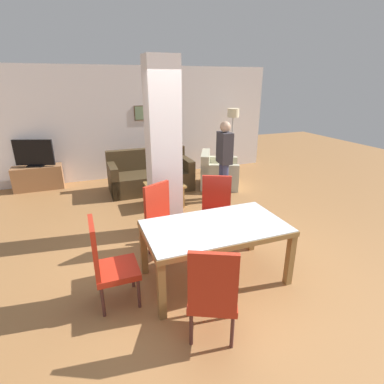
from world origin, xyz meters
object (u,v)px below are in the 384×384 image
at_px(dining_table, 215,236).
at_px(standing_person, 224,156).
at_px(dining_chair_near_left, 213,292).
at_px(dining_chair_head_left, 108,262).
at_px(bottle, 172,181).
at_px(tv_screen, 34,153).
at_px(armchair, 218,174).
at_px(dining_chair_far_right, 216,209).
at_px(tv_stand, 38,178).
at_px(coffee_table, 165,194).
at_px(dining_chair_far_left, 163,218).
at_px(sofa, 150,177).
at_px(floor_lamp, 233,119).

bearing_deg(dining_table, standing_person, 61.28).
xyz_separation_m(dining_table, dining_chair_near_left, (-0.42, -0.85, -0.06)).
bearing_deg(dining_chair_head_left, bottle, 148.19).
xyz_separation_m(dining_chair_head_left, tv_screen, (-1.09, 4.47, 0.30)).
xyz_separation_m(dining_table, standing_person, (1.31, 2.40, 0.33)).
bearing_deg(tv_screen, dining_table, 136.83).
xyz_separation_m(dining_table, armchair, (1.57, 3.21, -0.31)).
xyz_separation_m(dining_chair_far_right, tv_stand, (-2.78, 3.60, -0.26)).
bearing_deg(coffee_table, dining_chair_near_left, -98.37).
bearing_deg(coffee_table, armchair, 25.42).
distance_m(dining_chair_far_left, tv_stand, 4.13).
distance_m(dining_chair_near_left, sofa, 4.43).
relative_size(dining_chair_far_left, standing_person, 0.63).
distance_m(dining_chair_far_right, dining_chair_head_left, 1.90).
bearing_deg(bottle, tv_screen, 139.92).
relative_size(dining_chair_far_right, standing_person, 0.63).
distance_m(sofa, tv_stand, 2.57).
bearing_deg(floor_lamp, dining_chair_far_left, -130.49).
relative_size(dining_chair_far_left, dining_chair_near_left, 1.00).
bearing_deg(dining_table, dining_chair_far_left, 116.87).
bearing_deg(dining_chair_far_right, bottle, -54.50).
height_order(bottle, standing_person, standing_person).
bearing_deg(standing_person, sofa, 52.60).
bearing_deg(dining_chair_near_left, dining_chair_head_left, 161.19).
bearing_deg(bottle, floor_lamp, 39.34).
distance_m(coffee_table, floor_lamp, 3.16).
relative_size(bottle, floor_lamp, 0.17).
distance_m(armchair, coffee_table, 1.66).
xyz_separation_m(bottle, standing_person, (1.14, 0.07, 0.37)).
distance_m(armchair, bottle, 1.67).
height_order(dining_table, dining_chair_far_left, dining_chair_far_left).
xyz_separation_m(tv_stand, floor_lamp, (4.82, -0.27, 1.14)).
distance_m(dining_chair_far_right, sofa, 2.72).
xyz_separation_m(dining_chair_far_left, floor_lamp, (2.87, 3.37, 0.87)).
distance_m(dining_chair_far_right, dining_chair_near_left, 1.91).
distance_m(sofa, armchair, 1.58).
bearing_deg(tv_stand, dining_chair_far_left, -61.88).
bearing_deg(coffee_table, dining_chair_far_left, -106.54).
bearing_deg(dining_table, dining_chair_far_right, 64.02).
height_order(sofa, coffee_table, sofa).
bearing_deg(dining_chair_near_left, sofa, 110.37).
height_order(dining_chair_far_right, dining_chair_near_left, same).
xyz_separation_m(dining_chair_head_left, tv_stand, (-1.09, 4.47, -0.26)).
bearing_deg(sofa, dining_chair_far_right, 98.23).
distance_m(dining_chair_near_left, tv_screen, 5.67).
xyz_separation_m(coffee_table, floor_lamp, (2.38, 1.71, 1.17)).
xyz_separation_m(dining_chair_near_left, tv_stand, (-1.94, 5.32, -0.26)).
xyz_separation_m(tv_screen, standing_person, (3.68, -2.07, 0.09)).
xyz_separation_m(armchair, bottle, (-1.40, -0.88, 0.28)).
xyz_separation_m(dining_table, bottle, (0.17, 2.33, -0.03)).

